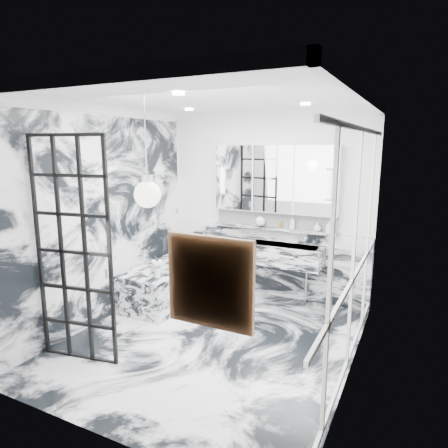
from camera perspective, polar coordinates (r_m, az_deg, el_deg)
The scene contains 25 objects.
floor at distance 5.00m, azimuth -1.90°, elevation -16.32°, with size 3.60×3.60×0.00m, color white.
ceiling at distance 4.46m, azimuth -2.14°, elevation 17.52°, with size 3.60×3.60×0.00m, color white.
wall_back at distance 6.14m, azimuth 6.03°, elevation 2.63°, with size 3.60×3.60×0.00m, color white.
wall_front at distance 3.11m, azimuth -18.12°, elevation -6.32°, with size 3.60×3.60×0.00m, color white.
wall_left at distance 5.46m, azimuth -16.94°, elevation 1.13°, with size 3.60×3.60×0.00m, color white.
wall_right at distance 4.03m, azimuth 18.43°, elevation -2.40°, with size 3.60×3.60×0.00m, color white.
marble_clad_back at distance 6.31m, azimuth 5.79°, elevation -5.29°, with size 3.18×0.05×1.05m, color white.
marble_clad_left at distance 5.46m, azimuth -16.79°, elevation 0.50°, with size 0.02×3.56×2.68m, color white.
panel_molding at distance 4.06m, azimuth 18.06°, elevation -3.75°, with size 0.03×3.40×2.30m, color white.
soap_bottle_a at distance 5.95m, azimuth 9.79°, elevation 0.16°, with size 0.07×0.07×0.19m, color #8C5919.
soap_bottle_b at distance 5.83m, azimuth 14.82°, elevation -0.35°, with size 0.08×0.08×0.18m, color #4C4C51.
soap_bottle_c at distance 5.87m, azimuth 13.19°, elevation -0.42°, with size 0.11×0.11×0.13m, color silver.
face_pot at distance 6.12m, azimuth 5.22°, elevation 0.37°, with size 0.15×0.15×0.15m, color white.
amber_bottle at distance 6.02m, azimuth 8.02°, elevation -0.11°, with size 0.04×0.04×0.10m, color #8C5919.
flower_vase at distance 5.52m, azimuth -9.49°, elevation -6.86°, with size 0.08×0.08×0.12m, color silver.
crittall_door at distance 4.49m, azimuth -20.73°, elevation -3.78°, with size 0.88×0.04×2.41m, color black, non-canonical shape.
artwork at distance 2.58m, azimuth -1.99°, elevation -8.27°, with size 0.50×0.05×0.50m, color orange.
pendant_light at distance 3.48m, azimuth -10.88°, elevation 4.16°, with size 0.23×0.23×0.23m, color white.
trough_sink at distance 6.00m, azimuth 6.42°, elevation -4.12°, with size 1.60×0.45×0.30m, color silver.
ledge at distance 6.08m, azimuth 7.03°, elevation -0.65°, with size 1.90×0.14×0.04m, color silver.
subway_tile at distance 6.11m, azimuth 7.25°, elevation 0.69°, with size 1.90×0.03×0.23m, color white.
mirror_cabinet at distance 5.97m, azimuth 7.22°, elevation 6.42°, with size 1.90×0.16×1.00m, color white.
sconce_left at distance 6.21m, azimuth -0.28°, elevation 6.31°, with size 0.07×0.07×0.40m, color white.
sconce_right at distance 5.67m, azimuth 14.76°, elevation 5.48°, with size 0.07×0.07×0.40m, color white.
bathtub at distance 6.16m, azimuth -7.64°, elevation -8.20°, with size 0.75×1.65×0.55m, color silver.
Camera 1 is at (2.12, -3.89, 2.31)m, focal length 32.00 mm.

